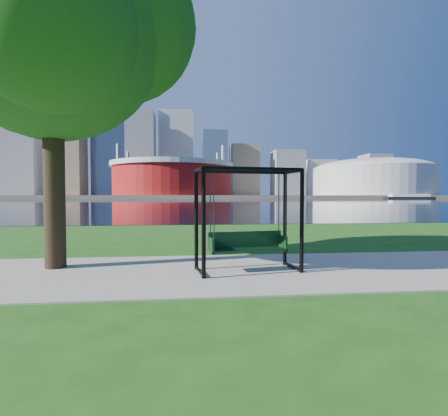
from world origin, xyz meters
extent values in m
plane|color=#1E5114|center=(0.00, 0.00, 0.00)|extent=(900.00, 900.00, 0.00)
cube|color=#9E937F|center=(0.00, -0.50, 0.01)|extent=(120.00, 4.00, 0.03)
cube|color=black|center=(0.00, 102.00, 0.01)|extent=(900.00, 180.00, 0.02)
cube|color=#937F60|center=(0.00, 306.00, 1.00)|extent=(900.00, 228.00, 2.00)
cylinder|color=maroon|center=(-10.00, 235.00, 13.00)|extent=(80.00, 80.00, 22.00)
cylinder|color=silver|center=(-10.00, 235.00, 22.50)|extent=(83.00, 83.00, 3.00)
cylinder|color=silver|center=(22.91, 254.00, 18.00)|extent=(2.00, 2.00, 32.00)
cylinder|color=silver|center=(-42.91, 254.00, 18.00)|extent=(2.00, 2.00, 32.00)
cylinder|color=silver|center=(-42.91, 216.00, 18.00)|extent=(2.00, 2.00, 32.00)
cylinder|color=silver|center=(22.91, 216.00, 18.00)|extent=(2.00, 2.00, 32.00)
cylinder|color=beige|center=(135.00, 235.00, 12.00)|extent=(84.00, 84.00, 20.00)
ellipsoid|color=beige|center=(135.00, 235.00, 21.00)|extent=(84.00, 84.00, 15.12)
cube|color=gray|center=(-140.00, 310.00, 33.00)|extent=(28.00, 28.00, 62.00)
cube|color=#998466|center=(-100.00, 300.00, 46.00)|extent=(26.00, 26.00, 88.00)
cube|color=slate|center=(-70.00, 325.00, 49.50)|extent=(30.00, 24.00, 95.00)
cube|color=gray|center=(-40.00, 305.00, 38.00)|extent=(24.00, 24.00, 72.00)
cube|color=silver|center=(-10.00, 335.00, 42.00)|extent=(32.00, 28.00, 80.00)
cube|color=slate|center=(25.00, 310.00, 31.00)|extent=(22.00, 22.00, 58.00)
cube|color=#998466|center=(55.00, 325.00, 26.00)|extent=(26.00, 26.00, 48.00)
cube|color=gray|center=(95.00, 315.00, 23.00)|extent=(28.00, 24.00, 42.00)
cube|color=silver|center=(135.00, 340.00, 20.00)|extent=(30.00, 26.00, 36.00)
cube|color=gray|center=(185.00, 320.00, 22.00)|extent=(24.00, 24.00, 40.00)
cube|color=#998466|center=(225.00, 335.00, 18.00)|extent=(26.00, 26.00, 32.00)
sphere|color=#998466|center=(-100.00, 300.00, 93.50)|extent=(10.00, 10.00, 10.00)
cylinder|color=black|center=(-0.40, -1.18, 1.12)|extent=(0.10, 0.10, 2.24)
cylinder|color=black|center=(1.72, -0.89, 1.12)|extent=(0.10, 0.10, 2.24)
cylinder|color=black|center=(-0.52, -0.31, 1.12)|extent=(0.10, 0.10, 2.24)
cylinder|color=black|center=(1.60, -0.02, 1.12)|extent=(0.10, 0.10, 2.24)
cylinder|color=black|center=(0.66, -1.03, 2.24)|extent=(2.13, 0.38, 0.09)
cylinder|color=black|center=(0.54, -0.17, 2.24)|extent=(2.13, 0.38, 0.09)
cylinder|color=black|center=(-0.46, -0.75, 2.24)|extent=(0.21, 0.88, 0.09)
cylinder|color=black|center=(-0.46, -0.75, 0.08)|extent=(0.19, 0.88, 0.07)
cylinder|color=black|center=(1.66, -0.45, 2.24)|extent=(0.21, 0.88, 0.09)
cylinder|color=black|center=(1.66, -0.45, 0.08)|extent=(0.19, 0.88, 0.07)
cube|color=black|center=(0.60, -0.60, 0.49)|extent=(1.74, 0.67, 0.06)
cube|color=black|center=(0.57, -0.41, 0.70)|extent=(1.69, 0.28, 0.37)
cube|color=black|center=(-0.21, -0.71, 0.62)|extent=(0.11, 0.44, 0.33)
cube|color=black|center=(1.41, -0.49, 0.62)|extent=(0.11, 0.44, 0.33)
cylinder|color=#323237|center=(-0.17, -0.89, 1.48)|extent=(0.03, 0.03, 1.41)
cylinder|color=#323237|center=(1.42, -0.67, 1.48)|extent=(0.03, 0.03, 1.41)
cylinder|color=#323237|center=(-0.22, -0.53, 1.48)|extent=(0.03, 0.03, 1.41)
cylinder|color=#323237|center=(1.37, -0.31, 1.48)|extent=(0.03, 0.03, 1.41)
cylinder|color=black|center=(-3.74, 0.25, 2.32)|extent=(0.46, 0.46, 4.64)
sphere|color=#1E4F17|center=(-3.74, 0.25, 5.48)|extent=(5.06, 5.06, 5.06)
sphere|color=#1E4F17|center=(-2.37, 0.88, 5.90)|extent=(3.79, 3.79, 3.79)
sphere|color=#1E4F17|center=(-3.32, -0.91, 4.95)|extent=(3.37, 3.37, 3.37)
sphere|color=#1E4F17|center=(-4.37, 1.51, 6.32)|extent=(3.58, 3.58, 3.58)
cube|color=black|center=(128.38, 182.18, 0.56)|extent=(27.71, 10.24, 1.08)
cube|color=white|center=(128.38, 182.18, 1.91)|extent=(22.18, 8.28, 1.62)
camera|label=1|loc=(-0.74, -8.11, 1.68)|focal=28.00mm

